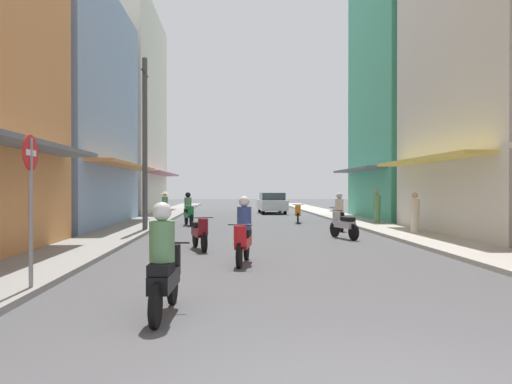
% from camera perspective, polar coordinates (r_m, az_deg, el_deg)
% --- Properties ---
extents(ground_plane, '(107.40, 107.40, 0.00)m').
position_cam_1_polar(ground_plane, '(24.08, -0.24, -3.75)').
color(ground_plane, '#4C4C4F').
extents(sidewalk_left, '(2.09, 56.82, 0.12)m').
position_cam_1_polar(sidewalk_left, '(24.41, -13.04, -3.57)').
color(sidewalk_left, gray).
rests_on(sidewalk_left, ground).
extents(sidewalk_right, '(2.09, 56.82, 0.12)m').
position_cam_1_polar(sidewalk_right, '(24.94, 12.27, -3.48)').
color(sidewalk_right, '#ADA89E').
rests_on(sidewalk_right, ground).
extents(building_left_mid, '(7.05, 10.77, 10.68)m').
position_cam_1_polar(building_left_mid, '(23.95, -23.50, 8.99)').
color(building_left_mid, '#8CA5CC').
rests_on(building_left_mid, ground).
extents(building_left_far, '(7.05, 11.54, 14.39)m').
position_cam_1_polar(building_left_far, '(35.70, -16.64, 9.17)').
color(building_left_far, silver).
rests_on(building_left_far, ground).
extents(building_right_far, '(7.05, 8.31, 17.60)m').
position_cam_1_polar(building_right_far, '(29.38, 18.84, 14.27)').
color(building_right_far, '#4CB28C').
rests_on(building_right_far, ground).
extents(motorbike_maroon, '(0.68, 1.77, 0.96)m').
position_cam_1_polar(motorbike_maroon, '(13.80, -6.71, -4.79)').
color(motorbike_maroon, black).
rests_on(motorbike_maroon, ground).
extents(motorbike_orange, '(0.56, 1.80, 0.96)m').
position_cam_1_polar(motorbike_orange, '(24.43, 5.01, -2.51)').
color(motorbike_orange, black).
rests_on(motorbike_orange, ground).
extents(motorbike_silver, '(0.73, 1.75, 0.96)m').
position_cam_1_polar(motorbike_silver, '(17.05, 10.33, -3.80)').
color(motorbike_silver, black).
rests_on(motorbike_silver, ground).
extents(motorbike_green, '(0.69, 1.76, 1.58)m').
position_cam_1_polar(motorbike_green, '(22.91, -8.03, -2.21)').
color(motorbike_green, black).
rests_on(motorbike_green, ground).
extents(motorbike_white, '(0.55, 1.81, 1.58)m').
position_cam_1_polar(motorbike_white, '(20.25, 9.79, -2.56)').
color(motorbike_white, black).
rests_on(motorbike_white, ground).
extents(motorbike_black, '(0.55, 1.81, 1.58)m').
position_cam_1_polar(motorbike_black, '(6.81, -10.85, -8.51)').
color(motorbike_black, black).
rests_on(motorbike_black, ground).
extents(motorbike_red, '(0.58, 1.80, 1.58)m').
position_cam_1_polar(motorbike_red, '(11.21, -1.53, -4.97)').
color(motorbike_red, black).
rests_on(motorbike_red, ground).
extents(parked_car, '(1.89, 4.15, 1.45)m').
position_cam_1_polar(parked_car, '(33.63, 1.91, -1.30)').
color(parked_car, silver).
rests_on(parked_car, ground).
extents(pedestrian_crossing, '(0.34, 0.34, 1.62)m').
position_cam_1_polar(pedestrian_crossing, '(18.60, 18.38, -2.53)').
color(pedestrian_crossing, beige).
rests_on(pedestrian_crossing, ground).
extents(pedestrian_foreground, '(0.34, 0.34, 1.68)m').
position_cam_1_polar(pedestrian_foreground, '(23.38, 14.22, -1.83)').
color(pedestrian_foreground, '#598C59').
rests_on(pedestrian_foreground, ground).
extents(pedestrian_far, '(0.44, 0.44, 1.61)m').
position_cam_1_polar(pedestrian_far, '(26.75, -10.80, -1.39)').
color(pedestrian_far, '#262628').
rests_on(pedestrian_far, ground).
extents(utility_pole, '(0.20, 1.20, 6.97)m').
position_cam_1_polar(utility_pole, '(19.72, -13.10, 5.67)').
color(utility_pole, '#4C4C4F').
rests_on(utility_pole, ground).
extents(street_sign_no_entry, '(0.07, 0.60, 2.65)m').
position_cam_1_polar(street_sign_no_entry, '(8.75, -25.26, 0.10)').
color(street_sign_no_entry, gray).
rests_on(street_sign_no_entry, ground).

